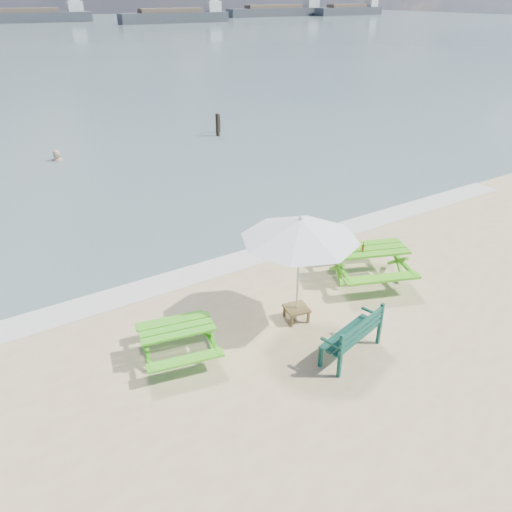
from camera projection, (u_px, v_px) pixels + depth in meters
foam_strip at (224, 265)px, 12.97m from camera, size 22.00×0.90×0.01m
picnic_table_left at (178, 342)px, 9.62m from camera, size 1.71×1.83×0.67m
picnic_table_right at (368, 264)px, 12.18m from camera, size 2.39×2.51×0.86m
park_bench at (351, 343)px, 9.66m from camera, size 1.55×0.84×0.91m
side_table at (296, 313)px, 10.75m from camera, size 0.57×0.57×0.31m
patio_umbrella at (300, 229)px, 9.81m from camera, size 2.85×2.85×2.38m
beer_bottle at (363, 248)px, 11.78m from camera, size 0.06×0.06×0.23m
swimmer at (59, 170)px, 21.20m from camera, size 0.77×0.66×1.79m
mooring_pilings at (218, 126)px, 24.61m from camera, size 0.57×0.77×1.29m
cargo_ships at (178, 14)px, 123.69m from camera, size 130.12×26.48×4.40m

